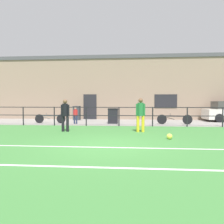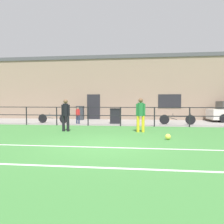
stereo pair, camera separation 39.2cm
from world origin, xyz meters
The scene contains 14 objects.
ground centered at (0.00, 0.00, -0.02)m, with size 60.00×44.00×0.04m, color #42843D.
field_line_touchline centered at (0.00, -0.33, 0.00)m, with size 36.00×0.11×0.00m, color white.
field_line_hash centered at (0.00, -2.48, 0.00)m, with size 36.00×0.11×0.00m, color white.
pavement_strip centered at (0.00, 8.50, 0.01)m, with size 48.00×5.00×0.02m, color gray.
perimeter_fence centered at (0.00, 6.00, 0.75)m, with size 36.07×0.07×1.15m.
clubhouse_facade centered at (0.00, 12.20, 2.68)m, with size 28.00×2.56×5.35m.
player_goalkeeper centered at (-2.47, 3.28, 0.89)m, with size 0.43×0.28×1.57m.
player_striker centered at (1.18, 3.43, 0.92)m, with size 0.45×0.29×1.63m.
soccer_ball_match centered at (2.21, 1.41, 0.11)m, with size 0.22×0.22×0.22m, color #E5E04C.
spectator_child centered at (-2.91, 6.92, 0.65)m, with size 0.30×0.19×1.10m.
bicycle_parked_0 centered at (3.50, 7.20, 0.34)m, with size 2.23×0.04×0.72m.
bicycle_parked_1 centered at (-4.73, 7.20, 0.34)m, with size 2.11×0.04×0.71m.
trash_bin_0 centered at (-3.61, 10.04, 0.58)m, with size 0.56×0.48×1.11m.
trash_bin_1 centered at (-0.48, 7.38, 0.53)m, with size 0.67×0.57×1.01m.
Camera 2 is at (1.13, -7.12, 1.41)m, focal length 35.26 mm.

